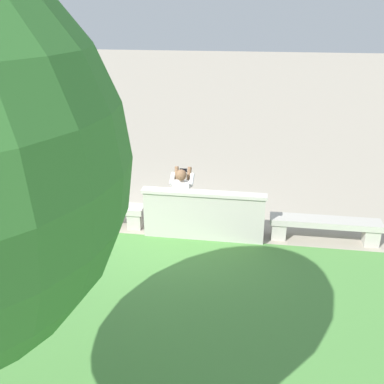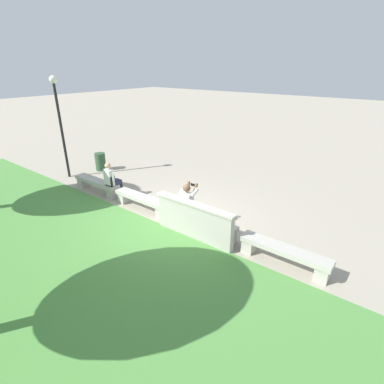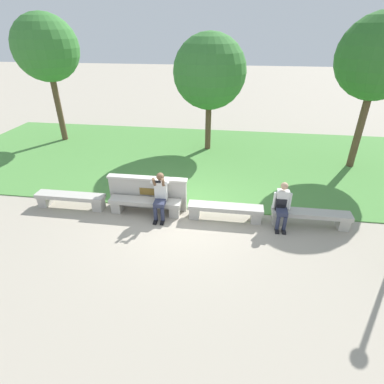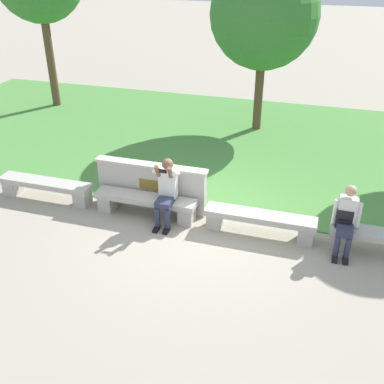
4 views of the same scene
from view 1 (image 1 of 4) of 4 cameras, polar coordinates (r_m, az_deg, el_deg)
The scene contains 8 objects.
ground_plane at distance 9.34m, azimuth -5.39°, elevation -4.51°, with size 80.00×80.00×0.00m, color #A89E8C.
bench_main at distance 9.05m, azimuth 16.51°, elevation -4.17°, with size 2.10×0.40×0.45m.
bench_near at distance 9.01m, azimuth 1.73°, elevation -3.32°, with size 2.10×0.40×0.45m.
bench_mid at distance 9.54m, azimuth -12.25°, elevation -2.32°, with size 2.10×0.40×0.45m.
backrest_wall_with_plaque at distance 8.61m, azimuth 1.46°, elevation -3.03°, with size 2.37×0.24×1.01m.
person_photographer at distance 8.97m, azimuth -1.25°, elevation -0.42°, with size 0.48×0.73×1.32m.
person_distant at distance 10.08m, azimuth -20.33°, elevation 0.38°, with size 0.48×0.67×1.26m.
backpack at distance 10.02m, azimuth -20.38°, elevation -0.04°, with size 0.28×0.24×0.43m.
Camera 1 is at (-2.14, 8.05, 4.22)m, focal length 42.00 mm.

